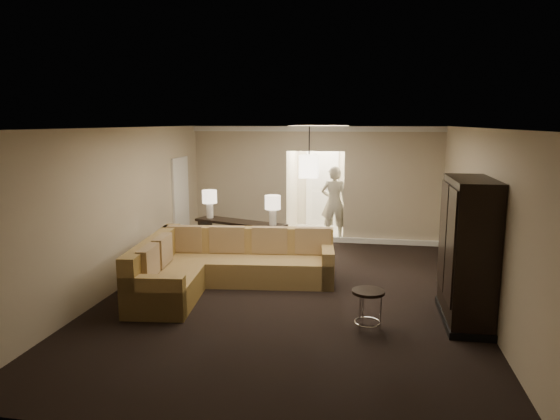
% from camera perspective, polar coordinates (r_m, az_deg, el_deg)
% --- Properties ---
extents(ground, '(8.00, 8.00, 0.00)m').
position_cam_1_polar(ground, '(8.57, 1.09, -9.70)').
color(ground, black).
rests_on(ground, ground).
extents(wall_back, '(6.00, 0.04, 2.80)m').
position_cam_1_polar(wall_back, '(12.13, 4.02, 2.94)').
color(wall_back, '#C4B594').
rests_on(wall_back, ground).
extents(wall_front, '(6.00, 0.04, 2.80)m').
position_cam_1_polar(wall_front, '(4.42, -6.94, -9.80)').
color(wall_front, '#C4B594').
rests_on(wall_front, ground).
extents(wall_left, '(0.04, 8.00, 2.80)m').
position_cam_1_polar(wall_left, '(9.15, -17.79, 0.15)').
color(wall_left, '#C4B594').
rests_on(wall_left, ground).
extents(wall_right, '(0.04, 8.00, 2.80)m').
position_cam_1_polar(wall_right, '(8.30, 22.05, -1.07)').
color(wall_right, '#C4B594').
rests_on(wall_right, ground).
extents(ceiling, '(6.00, 8.00, 0.02)m').
position_cam_1_polar(ceiling, '(8.07, 1.16, 9.37)').
color(ceiling, silver).
rests_on(ceiling, wall_back).
extents(crown_molding, '(6.00, 0.10, 0.12)m').
position_cam_1_polar(crown_molding, '(11.99, 4.07, 9.23)').
color(crown_molding, white).
rests_on(crown_molding, wall_back).
extents(baseboard, '(6.00, 0.10, 0.12)m').
position_cam_1_polar(baseboard, '(12.32, 3.92, -3.29)').
color(baseboard, white).
rests_on(baseboard, ground).
extents(side_door, '(0.05, 0.90, 2.10)m').
position_cam_1_polar(side_door, '(11.71, -11.25, 0.78)').
color(side_door, white).
rests_on(side_door, ground).
extents(foyer, '(1.44, 2.02, 2.80)m').
position_cam_1_polar(foyer, '(13.47, 4.60, 3.21)').
color(foyer, white).
rests_on(foyer, ground).
extents(sectional_sofa, '(3.31, 2.79, 0.96)m').
position_cam_1_polar(sectional_sofa, '(8.92, -6.77, -6.38)').
color(sectional_sofa, brown).
rests_on(sectional_sofa, ground).
extents(coffee_table, '(0.95, 0.95, 0.39)m').
position_cam_1_polar(coffee_table, '(9.51, -0.33, -6.48)').
color(coffee_table, silver).
rests_on(coffee_table, ground).
extents(console_table, '(2.12, 1.14, 0.80)m').
position_cam_1_polar(console_table, '(10.73, -4.54, -3.00)').
color(console_table, black).
rests_on(console_table, ground).
extents(armoire, '(0.63, 1.47, 2.11)m').
position_cam_1_polar(armoire, '(7.70, 20.60, -4.76)').
color(armoire, black).
rests_on(armoire, ground).
extents(drink_table, '(0.46, 0.46, 0.57)m').
position_cam_1_polar(drink_table, '(7.21, 10.03, -10.25)').
color(drink_table, black).
rests_on(drink_table, ground).
extents(table_lamp_left, '(0.32, 0.32, 0.61)m').
position_cam_1_polar(table_lamp_left, '(11.06, -8.05, 1.20)').
color(table_lamp_left, white).
rests_on(table_lamp_left, console_table).
extents(table_lamp_right, '(0.32, 0.32, 0.61)m').
position_cam_1_polar(table_lamp_right, '(10.17, -0.84, 0.53)').
color(table_lamp_right, white).
rests_on(table_lamp_right, console_table).
extents(pendant_light, '(0.38, 0.38, 1.09)m').
position_cam_1_polar(pendant_light, '(10.78, 3.34, 5.01)').
color(pendant_light, black).
rests_on(pendant_light, ceiling).
extents(person, '(0.77, 0.55, 2.03)m').
position_cam_1_polar(person, '(12.44, 6.20, 1.28)').
color(person, beige).
rests_on(person, ground).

